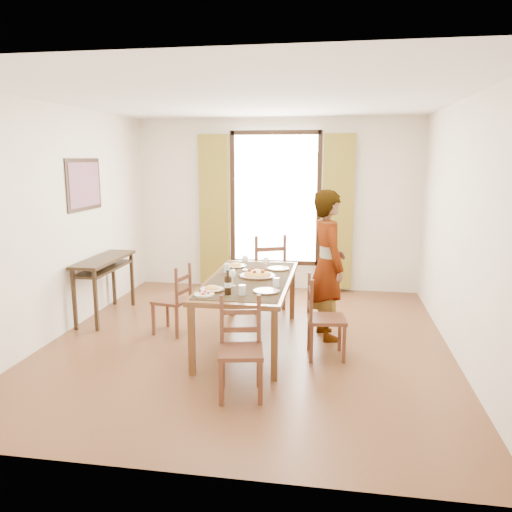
# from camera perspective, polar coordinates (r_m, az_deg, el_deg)

# --- Properties ---
(ground) EXTENTS (5.00, 5.00, 0.00)m
(ground) POSITION_cam_1_polar(r_m,az_deg,el_deg) (5.86, -0.87, -9.71)
(ground) COLOR #572A1B
(ground) RESTS_ON ground
(room_shell) EXTENTS (4.60, 5.10, 2.74)m
(room_shell) POSITION_cam_1_polar(r_m,az_deg,el_deg) (5.63, -0.74, 5.61)
(room_shell) COLOR white
(room_shell) RESTS_ON ground
(console_table) EXTENTS (0.38, 1.20, 0.80)m
(console_table) POSITION_cam_1_polar(r_m,az_deg,el_deg) (6.84, -16.97, -1.17)
(console_table) COLOR black
(console_table) RESTS_ON ground
(dining_table) EXTENTS (0.93, 2.01, 0.76)m
(dining_table) POSITION_cam_1_polar(r_m,az_deg,el_deg) (5.62, -0.75, -3.19)
(dining_table) COLOR brown
(dining_table) RESTS_ON ground
(chair_west) EXTENTS (0.45, 0.45, 0.85)m
(chair_west) POSITION_cam_1_polar(r_m,az_deg,el_deg) (6.08, -9.37, -5.15)
(chair_west) COLOR #5B2F1E
(chair_west) RESTS_ON ground
(chair_north) EXTENTS (0.62, 0.62, 1.06)m
(chair_north) POSITION_cam_1_polar(r_m,az_deg,el_deg) (6.99, 1.25, -2.01)
(chair_north) COLOR #5B2F1E
(chair_north) RESTS_ON ground
(chair_south) EXTENTS (0.46, 0.46, 0.88)m
(chair_south) POSITION_cam_1_polar(r_m,az_deg,el_deg) (4.48, -1.76, -10.81)
(chair_south) COLOR #5B2F1E
(chair_south) RESTS_ON ground
(chair_east) EXTENTS (0.44, 0.44, 0.88)m
(chair_east) POSITION_cam_1_polar(r_m,az_deg,el_deg) (5.34, 7.71, -7.22)
(chair_east) COLOR #5B2F1E
(chair_east) RESTS_ON ground
(man) EXTENTS (0.91, 0.83, 1.74)m
(man) POSITION_cam_1_polar(r_m,az_deg,el_deg) (5.83, 8.20, -1.02)
(man) COLOR #93969B
(man) RESTS_ON ground
(plate_sw) EXTENTS (0.27, 0.27, 0.05)m
(plate_sw) POSITION_cam_1_polar(r_m,az_deg,el_deg) (5.11, -5.08, -3.65)
(plate_sw) COLOR silver
(plate_sw) RESTS_ON dining_table
(plate_se) EXTENTS (0.27, 0.27, 0.05)m
(plate_se) POSITION_cam_1_polar(r_m,az_deg,el_deg) (5.03, 1.20, -3.85)
(plate_se) COLOR silver
(plate_se) RESTS_ON dining_table
(plate_nw) EXTENTS (0.27, 0.27, 0.05)m
(plate_nw) POSITION_cam_1_polar(r_m,az_deg,el_deg) (6.19, -2.33, -0.99)
(plate_nw) COLOR silver
(plate_nw) RESTS_ON dining_table
(plate_ne) EXTENTS (0.27, 0.27, 0.05)m
(plate_ne) POSITION_cam_1_polar(r_m,az_deg,el_deg) (6.05, 2.55, -1.28)
(plate_ne) COLOR silver
(plate_ne) RESTS_ON dining_table
(pasta_platter) EXTENTS (0.40, 0.40, 0.10)m
(pasta_platter) POSITION_cam_1_polar(r_m,az_deg,el_deg) (5.66, 0.18, -1.92)
(pasta_platter) COLOR #C35E19
(pasta_platter) RESTS_ON dining_table
(caprese_plate) EXTENTS (0.20, 0.20, 0.04)m
(caprese_plate) POSITION_cam_1_polar(r_m,az_deg,el_deg) (4.95, -5.93, -4.25)
(caprese_plate) COLOR silver
(caprese_plate) RESTS_ON dining_table
(wine_glass_a) EXTENTS (0.08, 0.08, 0.18)m
(wine_glass_a) POSITION_cam_1_polar(r_m,az_deg,el_deg) (5.25, -2.69, -2.49)
(wine_glass_a) COLOR white
(wine_glass_a) RESTS_ON dining_table
(wine_glass_b) EXTENTS (0.08, 0.08, 0.18)m
(wine_glass_b) POSITION_cam_1_polar(r_m,az_deg,el_deg) (5.89, 1.15, -0.98)
(wine_glass_b) COLOR white
(wine_glass_b) RESTS_ON dining_table
(wine_glass_c) EXTENTS (0.08, 0.08, 0.18)m
(wine_glass_c) POSITION_cam_1_polar(r_m,az_deg,el_deg) (6.00, -1.27, -0.76)
(wine_glass_c) COLOR white
(wine_glass_c) RESTS_ON dining_table
(tumbler_a) EXTENTS (0.07, 0.07, 0.10)m
(tumbler_a) POSITION_cam_1_polar(r_m,az_deg,el_deg) (5.22, 2.32, -3.04)
(tumbler_a) COLOR silver
(tumbler_a) RESTS_ON dining_table
(tumbler_b) EXTENTS (0.07, 0.07, 0.10)m
(tumbler_b) POSITION_cam_1_polar(r_m,az_deg,el_deg) (5.91, -3.37, -1.38)
(tumbler_b) COLOR silver
(tumbler_b) RESTS_ON dining_table
(tumbler_c) EXTENTS (0.07, 0.07, 0.10)m
(tumbler_c) POSITION_cam_1_polar(r_m,az_deg,el_deg) (4.93, -1.60, -3.91)
(tumbler_c) COLOR silver
(tumbler_c) RESTS_ON dining_table
(wine_bottle) EXTENTS (0.07, 0.07, 0.25)m
(wine_bottle) POSITION_cam_1_polar(r_m,az_deg,el_deg) (4.93, -3.24, -3.02)
(wine_bottle) COLOR black
(wine_bottle) RESTS_ON dining_table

